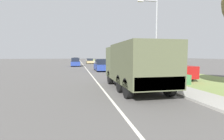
% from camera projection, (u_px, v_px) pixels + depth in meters
% --- Properties ---
extents(ground_plane, '(180.00, 180.00, 0.00)m').
position_uv_depth(ground_plane, '(84.00, 66.00, 36.88)').
color(ground_plane, '#565451').
extents(lane_centre_stripe, '(0.12, 120.00, 0.00)m').
position_uv_depth(lane_centre_stripe, '(84.00, 66.00, 36.88)').
color(lane_centre_stripe, silver).
rests_on(lane_centre_stripe, ground).
extents(sidewalk_right, '(1.80, 120.00, 0.12)m').
position_uv_depth(sidewalk_right, '(105.00, 65.00, 37.78)').
color(sidewalk_right, '#9E9B93').
rests_on(sidewalk_right, ground).
extents(grass_strip_right, '(7.00, 120.00, 0.02)m').
position_uv_depth(grass_strip_right, '(124.00, 65.00, 38.67)').
color(grass_strip_right, olive).
rests_on(grass_strip_right, ground).
extents(military_truck, '(2.54, 6.73, 2.82)m').
position_uv_depth(military_truck, '(135.00, 64.00, 10.76)').
color(military_truck, '#545B3D').
rests_on(military_truck, ground).
extents(car_nearest_ahead, '(1.94, 4.41, 1.65)m').
position_uv_depth(car_nearest_ahead, '(102.00, 66.00, 24.27)').
color(car_nearest_ahead, navy).
rests_on(car_nearest_ahead, ground).
extents(car_second_ahead, '(1.76, 4.01, 1.69)m').
position_uv_depth(car_second_ahead, '(75.00, 63.00, 34.67)').
color(car_second_ahead, navy).
rests_on(car_second_ahead, ground).
extents(car_third_ahead, '(1.73, 4.65, 1.37)m').
position_uv_depth(car_third_ahead, '(90.00, 61.00, 46.94)').
color(car_third_ahead, tan).
rests_on(car_third_ahead, ground).
extents(car_fourth_ahead, '(1.78, 4.86, 1.48)m').
position_uv_depth(car_fourth_ahead, '(75.00, 60.00, 59.33)').
color(car_fourth_ahead, black).
rests_on(car_fourth_ahead, ground).
extents(car_farthest_ahead, '(1.73, 4.14, 1.40)m').
position_uv_depth(car_farthest_ahead, '(76.00, 59.00, 74.06)').
color(car_farthest_ahead, silver).
rests_on(car_farthest_ahead, ground).
extents(pickup_truck, '(2.09, 5.33, 1.87)m').
position_uv_depth(pickup_truck, '(168.00, 69.00, 16.41)').
color(pickup_truck, maroon).
rests_on(pickup_truck, grass_strip_right).
extents(lamp_post, '(1.69, 0.24, 6.43)m').
position_uv_depth(lamp_post, '(154.00, 32.00, 13.94)').
color(lamp_post, gray).
rests_on(lamp_post, sidewalk_right).
extents(utility_box, '(0.55, 0.45, 0.70)m').
position_uv_depth(utility_box, '(186.00, 80.00, 12.66)').
color(utility_box, '#3D7042').
rests_on(utility_box, grass_strip_right).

